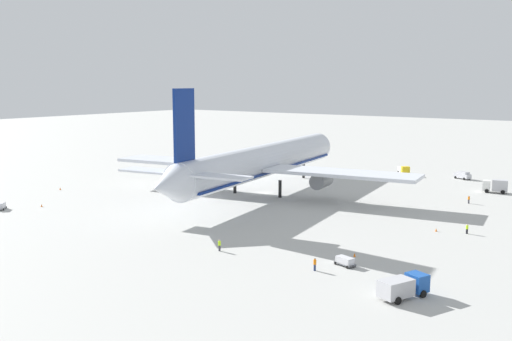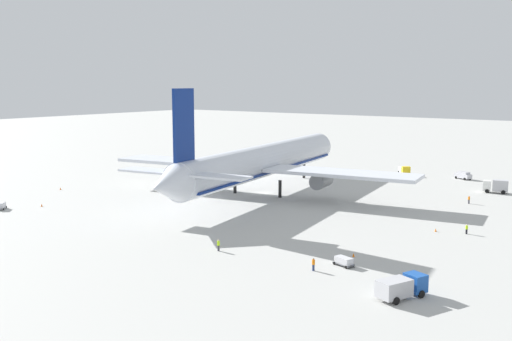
% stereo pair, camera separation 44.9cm
% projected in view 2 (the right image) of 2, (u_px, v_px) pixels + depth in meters
% --- Properties ---
extents(ground_plane, '(600.00, 600.00, 0.00)m').
position_uv_depth(ground_plane, '(264.00, 193.00, 133.35)').
color(ground_plane, '#B2B2AD').
extents(airliner, '(80.01, 71.20, 23.69)m').
position_uv_depth(airliner, '(261.00, 162.00, 131.23)').
color(airliner, silver).
rests_on(airliner, ground).
extents(service_truck_0, '(6.71, 4.55, 2.54)m').
position_uv_depth(service_truck_0, '(402.00, 286.00, 67.96)').
color(service_truck_0, '#194CA5').
rests_on(service_truck_0, ground).
extents(service_truck_1, '(5.35, 4.63, 2.51)m').
position_uv_depth(service_truck_1, '(404.00, 170.00, 158.99)').
color(service_truck_1, yellow).
rests_on(service_truck_1, ground).
extents(service_truck_2, '(3.29, 5.60, 2.99)m').
position_uv_depth(service_truck_2, '(496.00, 186.00, 132.94)').
color(service_truck_2, white).
rests_on(service_truck_2, ground).
extents(service_van, '(3.52, 4.74, 1.97)m').
position_uv_depth(service_van, '(463.00, 175.00, 151.95)').
color(service_van, silver).
rests_on(service_van, ground).
extents(baggage_cart_1, '(2.97, 2.93, 1.34)m').
position_uv_depth(baggage_cart_1, '(1.00, 206.00, 115.95)').
color(baggage_cart_1, gray).
rests_on(baggage_cart_1, ground).
extents(baggage_cart_2, '(2.24, 3.60, 1.21)m').
position_uv_depth(baggage_cart_2, '(344.00, 261.00, 80.16)').
color(baggage_cart_2, '#595B60').
rests_on(baggage_cart_2, ground).
extents(ground_worker_0, '(0.51, 0.51, 1.62)m').
position_uv_depth(ground_worker_0, '(467.00, 229.00, 97.00)').
color(ground_worker_0, black).
rests_on(ground_worker_0, ground).
extents(ground_worker_1, '(0.56, 0.56, 1.72)m').
position_uv_depth(ground_worker_1, '(313.00, 264.00, 78.02)').
color(ground_worker_1, navy).
rests_on(ground_worker_1, ground).
extents(ground_worker_2, '(0.45, 0.45, 1.73)m').
position_uv_depth(ground_worker_2, '(218.00, 245.00, 87.18)').
color(ground_worker_2, '#3F3F47').
rests_on(ground_worker_2, ground).
extents(ground_worker_3, '(0.40, 0.40, 1.66)m').
position_uv_depth(ground_worker_3, '(469.00, 200.00, 121.25)').
color(ground_worker_3, '#3F3F47').
rests_on(ground_worker_3, ground).
extents(traffic_cone_0, '(0.36, 0.36, 0.55)m').
position_uv_depth(traffic_cone_0, '(61.00, 189.00, 137.11)').
color(traffic_cone_0, orange).
rests_on(traffic_cone_0, ground).
extents(traffic_cone_1, '(0.36, 0.36, 0.55)m').
position_uv_depth(traffic_cone_1, '(206.00, 167.00, 171.62)').
color(traffic_cone_1, orange).
rests_on(traffic_cone_1, ground).
extents(traffic_cone_2, '(0.36, 0.36, 0.55)m').
position_uv_depth(traffic_cone_2, '(436.00, 230.00, 98.61)').
color(traffic_cone_2, orange).
rests_on(traffic_cone_2, ground).
extents(traffic_cone_3, '(0.36, 0.36, 0.55)m').
position_uv_depth(traffic_cone_3, '(42.00, 205.00, 118.43)').
color(traffic_cone_3, orange).
rests_on(traffic_cone_3, ground).
extents(traffic_cone_4, '(0.36, 0.36, 0.55)m').
position_uv_depth(traffic_cone_4, '(353.00, 255.00, 84.37)').
color(traffic_cone_4, orange).
rests_on(traffic_cone_4, ground).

